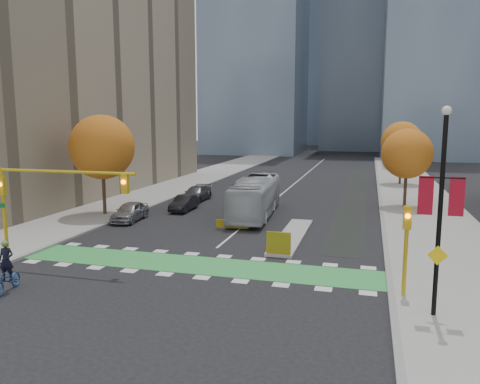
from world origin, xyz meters
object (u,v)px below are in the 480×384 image
Objects in this scene: tree_east_near at (407,154)px; tree_east_far at (402,142)px; hazard_board at (279,243)px; banner_lamppost at (441,204)px; parked_car_a at (130,211)px; bus at (256,197)px; parked_car_c at (196,194)px; traffic_signal_east at (406,237)px; tree_west at (102,147)px; cyclist at (7,275)px; traffic_signal_west at (42,191)px; parked_car_b at (184,203)px.

tree_east_far reaches higher than tree_east_near.
hazard_board is 0.18× the size of tree_east_far.
tree_east_near is 24.51m from banner_lamppost.
tree_east_far reaches higher than parked_car_a.
bus is (-12.53, -22.75, -3.66)m from tree_east_far.
parked_car_c is at bearing -176.20° from tree_east_near.
tree_east_far is at bearing 88.59° from banner_lamppost.
tree_east_far is 1.59× the size of parked_car_c.
tree_east_far is at bearing 47.19° from parked_car_a.
tree_east_far is 1.87× the size of traffic_signal_east.
hazard_board is 0.29× the size of parked_car_c.
parked_car_a is at bearing -23.11° from tree_west.
hazard_board is 0.58× the size of cyclist.
traffic_signal_west is 5.31m from cyclist.
bus is 10.09m from parked_car_a.
bus is (7.90, 15.76, -2.45)m from traffic_signal_west.
tree_east_far is (0.50, 16.00, 0.38)m from tree_east_near.
cyclist is (-18.34, -2.08, -3.80)m from banner_lamppost.
parked_car_a is 0.90× the size of parked_car_c.
tree_east_far reaches higher than parked_car_b.
tree_west is 0.72× the size of bus.
parked_car_a is (-20.50, 13.22, -3.87)m from banner_lamppost.
traffic_signal_east reaches higher than parked_car_b.
traffic_signal_east is at bearing -60.45° from bus.
parked_car_c is (-11.30, 16.52, -0.10)m from hazard_board.
hazard_board is 0.35× the size of parked_car_b.
tree_east_far is (8.50, 33.80, 4.44)m from hazard_board.
cyclist is at bearing -140.98° from hazard_board.
tree_east_far is 46.98m from cyclist.
traffic_signal_east is (6.50, -4.71, 1.93)m from hazard_board.
bus reaches higher than hazard_board.
parked_car_b is (-10.50, 11.52, -0.14)m from hazard_board.
tree_east_near reaches higher than traffic_signal_east.
tree_west is at bearing 108.02° from traffic_signal_west.
tree_east_far reaches higher than cyclist.
tree_east_far is at bearing 46.70° from tree_west.
tree_east_near is at bearing 22.62° from tree_west.
tree_east_far is 38.64m from traffic_signal_east.
banner_lamppost is (19.43, -1.99, 0.58)m from traffic_signal_west.
hazard_board is at bearing 26.55° from cyclist.
hazard_board is 13.95m from cyclist.
tree_west is 27.63m from banner_lamppost.
parked_car_a reaches higher than parked_car_b.
banner_lamppost is at bearing -50.05° from parked_car_c.
hazard_board is 35.13m from tree_east_far.
bus is at bearing -150.71° from tree_east_near.
parked_car_a is at bearing 147.18° from banner_lamppost.
tree_west reaches higher than parked_car_b.
traffic_signal_east is (-2.00, -38.51, -2.51)m from tree_east_far.
traffic_signal_west is 21.50m from parked_car_c.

